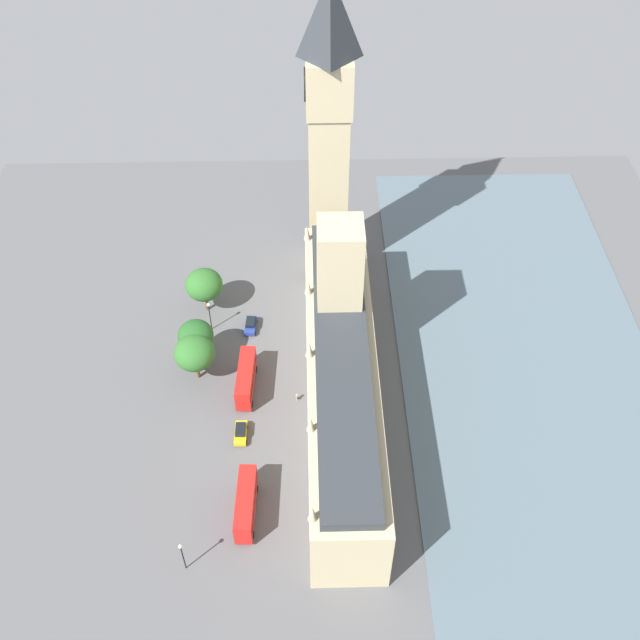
% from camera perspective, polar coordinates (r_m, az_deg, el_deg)
% --- Properties ---
extents(ground_plane, '(142.81, 142.81, 0.00)m').
position_cam_1_polar(ground_plane, '(123.19, 0.61, -6.73)').
color(ground_plane, '#565659').
extents(river_thames, '(43.76, 128.53, 0.25)m').
position_cam_1_polar(river_thames, '(128.66, 16.26, -6.15)').
color(river_thames, slate).
rests_on(river_thames, ground).
extents(parliament_building, '(10.79, 60.65, 29.05)m').
position_cam_1_polar(parliament_building, '(117.81, 1.58, -3.74)').
color(parliament_building, '#CCBA8E').
rests_on(parliament_building, ground).
extents(clock_tower, '(7.83, 7.83, 56.51)m').
position_cam_1_polar(clock_tower, '(130.14, 0.66, 14.05)').
color(clock_tower, '#CCBA8E').
rests_on(clock_tower, ground).
extents(car_blue_near_tower, '(2.21, 4.45, 1.74)m').
position_cam_1_polar(car_blue_near_tower, '(134.85, -5.29, -0.36)').
color(car_blue_near_tower, navy).
rests_on(car_blue_near_tower, ground).
extents(double_decker_bus_midblock, '(3.12, 10.62, 4.75)m').
position_cam_1_polar(double_decker_bus_midblock, '(124.36, -5.65, -4.42)').
color(double_decker_bus_midblock, red).
rests_on(double_decker_bus_midblock, ground).
extents(car_yellow_cab_under_trees, '(2.04, 4.47, 1.74)m').
position_cam_1_polar(car_yellow_cab_under_trees, '(119.91, -6.05, -8.49)').
color(car_yellow_cab_under_trees, gold).
rests_on(car_yellow_cab_under_trees, ground).
extents(double_decker_bus_by_river_gate, '(2.99, 10.59, 4.75)m').
position_cam_1_polar(double_decker_bus_by_river_gate, '(110.86, -5.66, -13.72)').
color(double_decker_bus_by_river_gate, red).
rests_on(double_decker_bus_by_river_gate, ground).
extents(pedestrian_corner, '(0.57, 0.64, 1.51)m').
position_cam_1_polar(pedestrian_corner, '(123.81, -1.76, -5.87)').
color(pedestrian_corner, gray).
rests_on(pedestrian_corner, ground).
extents(plane_tree_opposite_hall, '(6.74, 6.74, 8.93)m').
position_cam_1_polar(plane_tree_opposite_hall, '(124.51, -9.51, -2.49)').
color(plane_tree_opposite_hall, brown).
rests_on(plane_tree_opposite_hall, ground).
extents(plane_tree_leading, '(6.66, 6.66, 9.01)m').
position_cam_1_polar(plane_tree_leading, '(135.60, -8.80, 2.66)').
color(plane_tree_leading, brown).
rests_on(plane_tree_leading, ground).
extents(plane_tree_trailing, '(5.98, 5.98, 8.81)m').
position_cam_1_polar(plane_tree_trailing, '(126.85, -9.42, -1.18)').
color(plane_tree_trailing, brown).
rests_on(plane_tree_trailing, ground).
extents(street_lamp_kerbside, '(0.56, 0.56, 6.42)m').
position_cam_1_polar(street_lamp_kerbside, '(106.33, -10.45, -16.98)').
color(street_lamp_kerbside, black).
rests_on(street_lamp_kerbside, ground).
extents(street_lamp_far_end, '(0.56, 0.56, 6.38)m').
position_cam_1_polar(street_lamp_far_end, '(133.03, -8.41, 0.64)').
color(street_lamp_far_end, black).
rests_on(street_lamp_far_end, ground).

